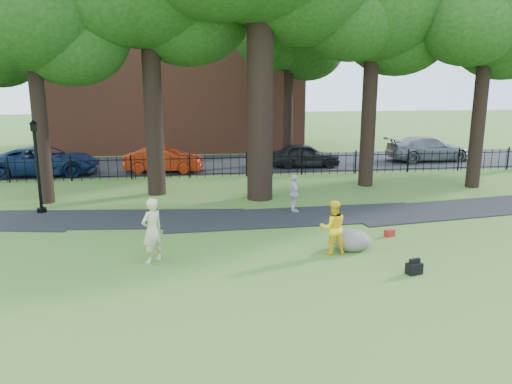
{
  "coord_description": "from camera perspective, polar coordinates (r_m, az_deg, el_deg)",
  "views": [
    {
      "loc": [
        -2.96,
        -13.93,
        5.23
      ],
      "look_at": [
        -0.84,
        2.0,
        1.47
      ],
      "focal_mm": 35.0,
      "sensor_mm": 36.0,
      "label": 1
    }
  ],
  "objects": [
    {
      "name": "silver_car",
      "position": [
        33.26,
        19.03,
        4.71
      ],
      "size": [
        5.36,
        2.42,
        1.52
      ],
      "primitive_type": "imported",
      "rotation": [
        0.0,
        0.0,
        1.63
      ],
      "color": "gray",
      "rests_on": "ground"
    },
    {
      "name": "grey_car",
      "position": [
        29.42,
        5.61,
        4.21
      ],
      "size": [
        4.12,
        1.75,
        1.39
      ],
      "primitive_type": "imported",
      "rotation": [
        0.0,
        0.0,
        1.54
      ],
      "color": "black",
      "rests_on": "ground"
    },
    {
      "name": "tree_row",
      "position": [
        22.79,
        1.32,
        20.51
      ],
      "size": [
        26.82,
        7.96,
        12.42
      ],
      "color": "black",
      "rests_on": "ground"
    },
    {
      "name": "ground",
      "position": [
        15.17,
        4.16,
        -7.05
      ],
      "size": [
        120.0,
        120.0,
        0.0
      ],
      "primitive_type": "plane",
      "color": "#466F26",
      "rests_on": "ground"
    },
    {
      "name": "navy_van",
      "position": [
        29.15,
        -22.89,
        3.29
      ],
      "size": [
        5.53,
        2.6,
        1.53
      ],
      "primitive_type": "imported",
      "rotation": [
        0.0,
        0.0,
        1.58
      ],
      "color": "#0E2148",
      "rests_on": "ground"
    },
    {
      "name": "red_sedan",
      "position": [
        28.15,
        -10.5,
        3.66
      ],
      "size": [
        4.41,
        2.02,
        1.4
      ],
      "primitive_type": "imported",
      "rotation": [
        0.0,
        0.0,
        1.44
      ],
      "color": "#A8250C",
      "rests_on": "ground"
    },
    {
      "name": "footpath",
      "position": [
        19.0,
        4.74,
        -2.87
      ],
      "size": [
        36.07,
        3.85,
        0.03
      ],
      "primitive_type": "cube",
      "rotation": [
        0.0,
        0.0,
        0.03
      ],
      "color": "black",
      "rests_on": "ground"
    },
    {
      "name": "boulder",
      "position": [
        15.66,
        10.92,
        -5.28
      ],
      "size": [
        1.25,
        0.99,
        0.69
      ],
      "primitive_type": "ellipsoid",
      "rotation": [
        0.0,
        0.0,
        -0.09
      ],
      "color": "slate",
      "rests_on": "ground"
    },
    {
      "name": "pedestrian",
      "position": [
        19.47,
        4.39,
        -0.19
      ],
      "size": [
        0.45,
        0.91,
        1.5
      ],
      "primitive_type": "imported",
      "rotation": [
        0.0,
        0.0,
        1.67
      ],
      "color": "silver",
      "rests_on": "ground"
    },
    {
      "name": "street",
      "position": [
        30.53,
        -1.93,
        3.27
      ],
      "size": [
        80.0,
        7.0,
        0.02
      ],
      "primitive_type": "cube",
      "color": "black",
      "rests_on": "ground"
    },
    {
      "name": "red_bag",
      "position": [
        17.28,
        15.01,
        -4.54
      ],
      "size": [
        0.38,
        0.32,
        0.22
      ],
      "primitive_type": "cube",
      "rotation": [
        0.0,
        0.0,
        0.43
      ],
      "color": "maroon",
      "rests_on": "ground"
    },
    {
      "name": "backpack",
      "position": [
        14.27,
        17.62,
        -8.33
      ],
      "size": [
        0.47,
        0.37,
        0.31
      ],
      "primitive_type": "cube",
      "rotation": [
        0.0,
        0.0,
        0.29
      ],
      "color": "black",
      "rests_on": "ground"
    },
    {
      "name": "man",
      "position": [
        15.09,
        8.79,
        -4.0
      ],
      "size": [
        0.8,
        0.63,
        1.64
      ],
      "primitive_type": "imported",
      "rotation": [
        0.0,
        0.0,
        3.13
      ],
      "color": "yellow",
      "rests_on": "ground"
    },
    {
      "name": "brick_building",
      "position": [
        37.96,
        -9.46,
        14.13
      ],
      "size": [
        18.0,
        8.0,
        12.0
      ],
      "primitive_type": "cube",
      "color": "brown",
      "rests_on": "ground"
    },
    {
      "name": "lamppost",
      "position": [
        20.86,
        -23.69,
        2.51
      ],
      "size": [
        0.36,
        0.36,
        3.63
      ],
      "rotation": [
        0.0,
        0.0,
        0.22
      ],
      "color": "black",
      "rests_on": "ground"
    },
    {
      "name": "iron_fence",
      "position": [
        26.51,
        -1.07,
        3.08
      ],
      "size": [
        44.0,
        0.04,
        1.2
      ],
      "color": "black",
      "rests_on": "ground"
    },
    {
      "name": "woman",
      "position": [
        14.52,
        -11.78,
        -4.31
      ],
      "size": [
        0.81,
        0.79,
        1.88
      ],
      "primitive_type": "imported",
      "rotation": [
        0.0,
        0.0,
        3.87
      ],
      "color": "beige",
      "rests_on": "ground"
    }
  ]
}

